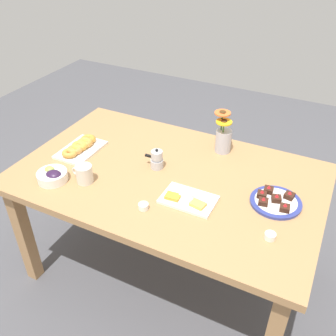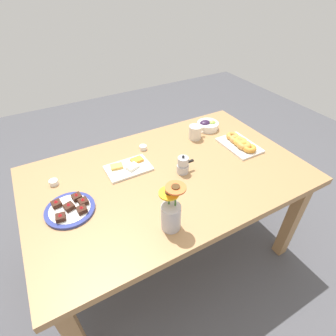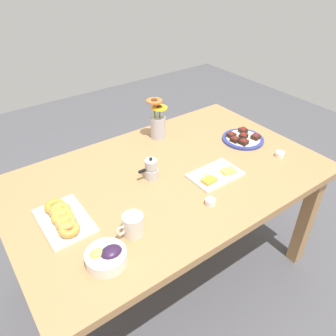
% 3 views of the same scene
% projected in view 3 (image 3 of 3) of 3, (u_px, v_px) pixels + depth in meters
% --- Properties ---
extents(ground_plane, '(6.00, 6.00, 0.00)m').
position_uv_depth(ground_plane, '(168.00, 268.00, 2.09)').
color(ground_plane, '#4C4C51').
extents(dining_table, '(1.60, 1.00, 0.74)m').
position_uv_depth(dining_table, '(168.00, 188.00, 1.72)').
color(dining_table, '#A87A4C').
rests_on(dining_table, ground_plane).
extents(coffee_mug, '(0.12, 0.09, 0.09)m').
position_uv_depth(coffee_mug, '(133.00, 225.00, 1.31)').
color(coffee_mug, beige).
rests_on(coffee_mug, dining_table).
extents(grape_bowl, '(0.15, 0.15, 0.07)m').
position_uv_depth(grape_bowl, '(107.00, 256.00, 1.20)').
color(grape_bowl, white).
rests_on(grape_bowl, dining_table).
extents(cheese_platter, '(0.26, 0.17, 0.03)m').
position_uv_depth(cheese_platter, '(215.00, 175.00, 1.65)').
color(cheese_platter, white).
rests_on(cheese_platter, dining_table).
extents(croissant_platter, '(0.19, 0.28, 0.05)m').
position_uv_depth(croissant_platter, '(63.00, 218.00, 1.38)').
color(croissant_platter, white).
rests_on(croissant_platter, dining_table).
extents(jam_cup_honey, '(0.05, 0.05, 0.03)m').
position_uv_depth(jam_cup_honey, '(280.00, 154.00, 1.80)').
color(jam_cup_honey, white).
rests_on(jam_cup_honey, dining_table).
extents(jam_cup_berry, '(0.05, 0.05, 0.03)m').
position_uv_depth(jam_cup_berry, '(210.00, 202.00, 1.47)').
color(jam_cup_berry, white).
rests_on(jam_cup_berry, dining_table).
extents(dessert_plate, '(0.24, 0.24, 0.05)m').
position_uv_depth(dessert_plate, '(243.00, 139.00, 1.95)').
color(dessert_plate, navy).
rests_on(dessert_plate, dining_table).
extents(flower_vase, '(0.11, 0.11, 0.25)m').
position_uv_depth(flower_vase, '(158.00, 124.00, 1.94)').
color(flower_vase, '#B2B2BC').
rests_on(flower_vase, dining_table).
extents(moka_pot, '(0.11, 0.07, 0.12)m').
position_uv_depth(moka_pot, '(151.00, 169.00, 1.62)').
color(moka_pot, '#B7B7BC').
rests_on(moka_pot, dining_table).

